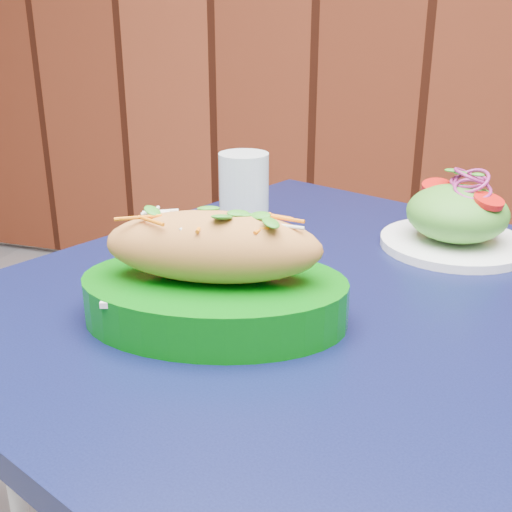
% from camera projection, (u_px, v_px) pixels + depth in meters
% --- Properties ---
extents(cafe_table, '(1.04, 1.04, 0.75)m').
position_uv_depth(cafe_table, '(348.00, 368.00, 0.77)').
color(cafe_table, black).
rests_on(cafe_table, ground).
extents(banh_mi_basket, '(0.31, 0.23, 0.13)m').
position_uv_depth(banh_mi_basket, '(214.00, 278.00, 0.67)').
color(banh_mi_basket, '#04640A').
rests_on(banh_mi_basket, cafe_table).
extents(salad_plate, '(0.20, 0.20, 0.11)m').
position_uv_depth(salad_plate, '(457.00, 219.00, 0.89)').
color(salad_plate, white).
rests_on(salad_plate, cafe_table).
extents(water_glass, '(0.07, 0.07, 0.12)m').
position_uv_depth(water_glass, '(244.00, 193.00, 0.95)').
color(water_glass, silver).
rests_on(water_glass, cafe_table).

